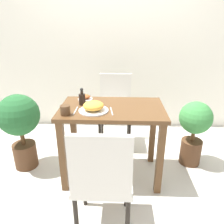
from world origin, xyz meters
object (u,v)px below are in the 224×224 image
food_plate (93,107)px  potted_plant_left (20,123)px  sauce_bottle (82,98)px  chair_near (102,177)px  side_plate (85,97)px  chair_far (115,106)px  potted_plant_right (194,127)px  drink_cup (65,110)px

food_plate → potted_plant_left: bearing=165.5°
sauce_bottle → chair_near: bearing=-71.6°
side_plate → sauce_bottle: size_ratio=0.89×
sauce_bottle → potted_plant_left: 0.74m
sauce_bottle → chair_far: bearing=64.5°
potted_plant_right → chair_near: bearing=-134.6°
potted_plant_left → sauce_bottle: bearing=-3.8°
sauce_bottle → potted_plant_right: 1.24m
side_plate → chair_far: bearing=58.9°
chair_far → side_plate: 0.64m
chair_near → sauce_bottle: bearing=-71.6°
sauce_bottle → potted_plant_right: size_ratio=0.23×
drink_cup → potted_plant_left: bearing=152.4°
chair_far → sauce_bottle: size_ratio=5.42×
chair_near → potted_plant_left: size_ratio=1.08×
chair_far → potted_plant_right: size_ratio=1.22×
side_plate → drink_cup: 0.41m
food_plate → drink_cup: size_ratio=3.12×
potted_plant_left → food_plate: bearing=-14.5°
chair_near → drink_cup: size_ratio=10.58×
side_plate → potted_plant_right: bearing=1.8°
chair_near → food_plate: bearing=-78.4°
side_plate → sauce_bottle: bearing=-92.7°
potted_plant_right → food_plate: bearing=-161.8°
food_plate → sauce_bottle: sauce_bottle is taller
chair_near → sauce_bottle: size_ratio=5.42×
chair_far → potted_plant_left: chair_far is taller
potted_plant_left → potted_plant_right: 1.85m
food_plate → sauce_bottle: 0.21m
chair_far → food_plate: (-0.17, -0.80, 0.29)m
potted_plant_right → side_plate: bearing=-178.2°
drink_cup → potted_plant_right: size_ratio=0.12×
sauce_bottle → potted_plant_left: bearing=176.2°
chair_near → drink_cup: (-0.35, 0.50, 0.29)m
chair_near → chair_far: 1.39m
potted_plant_left → drink_cup: bearing=-27.6°
food_plate → side_plate: size_ratio=1.79×
drink_cup → potted_plant_right: drink_cup is taller
drink_cup → potted_plant_left: (-0.57, 0.30, -0.27)m
food_plate → drink_cup: 0.25m
side_plate → food_plate: bearing=-68.2°
chair_near → drink_cup: chair_near is taller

